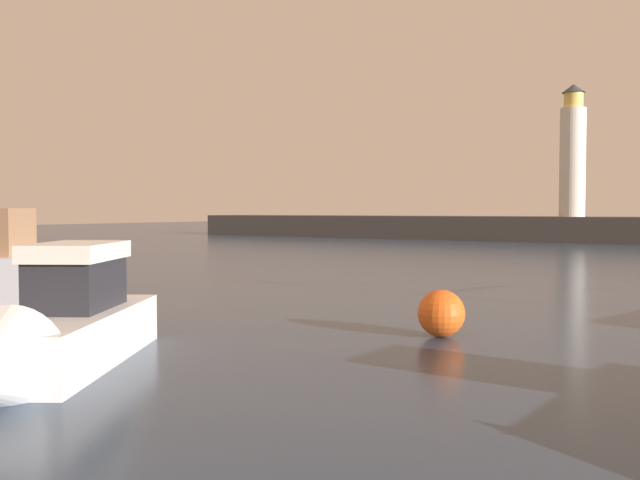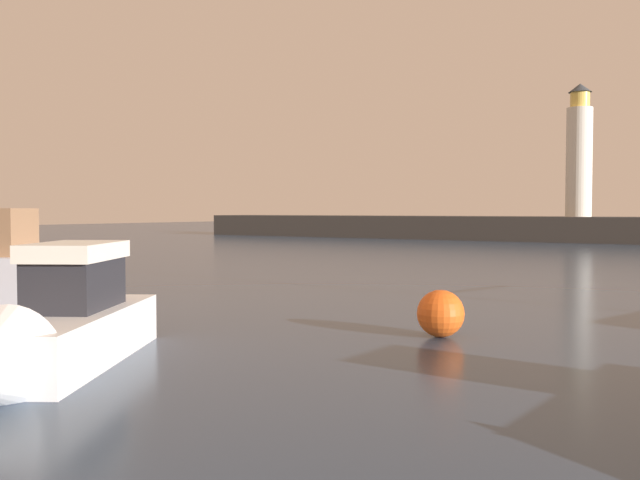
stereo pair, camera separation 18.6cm
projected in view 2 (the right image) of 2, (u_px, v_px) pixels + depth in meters
The scene contains 4 objects.
ground_plane at pixel (569, 272), 32.54m from camera, with size 220.00×220.00×0.00m, color #2D3D51.
lighthouse at pixel (579, 154), 62.90m from camera, with size 2.24×2.24×11.78m.
motorboat_0 at pixel (50, 332), 12.29m from camera, with size 4.73×6.55×2.55m.
mooring_buoy at pixel (441, 313), 15.77m from camera, with size 1.06×1.06×1.06m, color #EA5919.
Camera 2 is at (7.45, -1.38, 2.83)m, focal length 39.81 mm.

